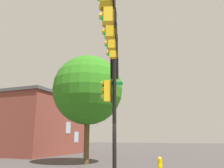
{
  "coord_description": "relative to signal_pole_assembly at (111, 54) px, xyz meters",
  "views": [
    {
      "loc": [
        10.82,
        4.07,
        1.88
      ],
      "look_at": [
        -0.24,
        -0.22,
        4.63
      ],
      "focal_mm": 36.39,
      "sensor_mm": 36.0,
      "label": 1
    }
  ],
  "objects": [
    {
      "name": "tree_near",
      "position": [
        -5.96,
        -4.21,
        -0.19
      ],
      "size": [
        5.16,
        5.16,
        7.85
      ],
      "color": "brown",
      "rests_on": "ground_plane"
    },
    {
      "name": "fire_hydrant",
      "position": [
        -3.84,
        1.27,
        -5.04
      ],
      "size": [
        0.33,
        0.24,
        0.83
      ],
      "color": "#DABD00",
      "rests_on": "ground_plane"
    },
    {
      "name": "brick_building",
      "position": [
        -11.89,
        -12.8,
        -2.24
      ],
      "size": [
        9.44,
        5.88,
        6.38
      ],
      "color": "brown",
      "rests_on": "ground_plane"
    },
    {
      "name": "signal_pole_assembly",
      "position": [
        0.0,
        0.0,
        0.0
      ],
      "size": [
        6.74,
        2.79,
        7.32
      ],
      "color": "black",
      "rests_on": "ground_plane"
    }
  ]
}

